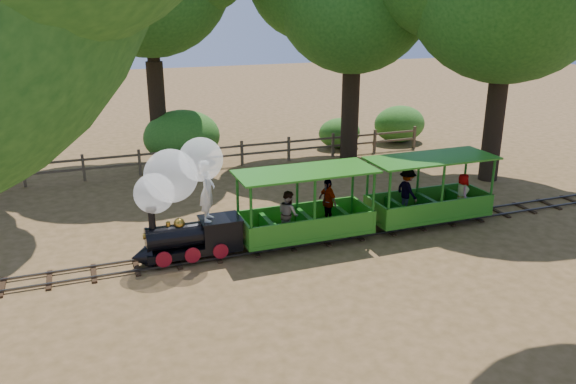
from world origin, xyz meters
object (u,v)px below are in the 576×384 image
object	(u,v)px
carriage_rear	(427,197)
fence	(217,153)
carriage_front	(306,214)
locomotive	(181,193)

from	to	relation	value
carriage_rear	fence	bearing A→B (deg)	118.50
carriage_front	carriage_rear	size ratio (longest dim) A/B	1.00
carriage_rear	fence	world-z (taller)	carriage_rear
locomotive	carriage_rear	size ratio (longest dim) A/B	0.85
locomotive	fence	xyz separation A→B (m)	(2.78, 7.93, -1.20)
locomotive	carriage_rear	xyz separation A→B (m)	(7.11, -0.05, -0.95)
carriage_front	fence	distance (m)	8.04
locomotive	carriage_front	xyz separation A→B (m)	(3.28, -0.09, -0.96)
locomotive	fence	distance (m)	8.49
locomotive	carriage_front	world-z (taller)	locomotive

